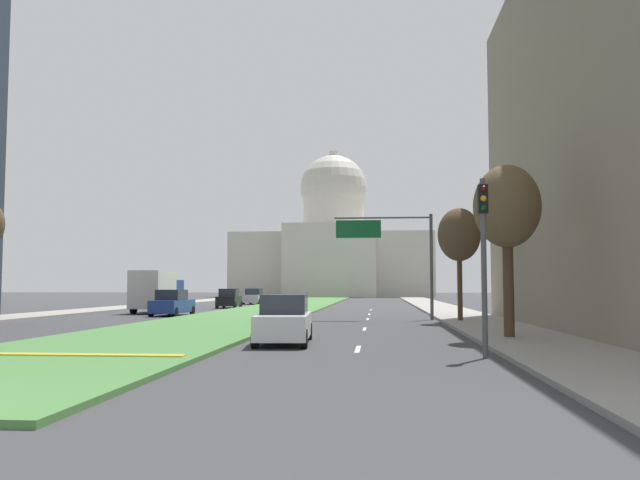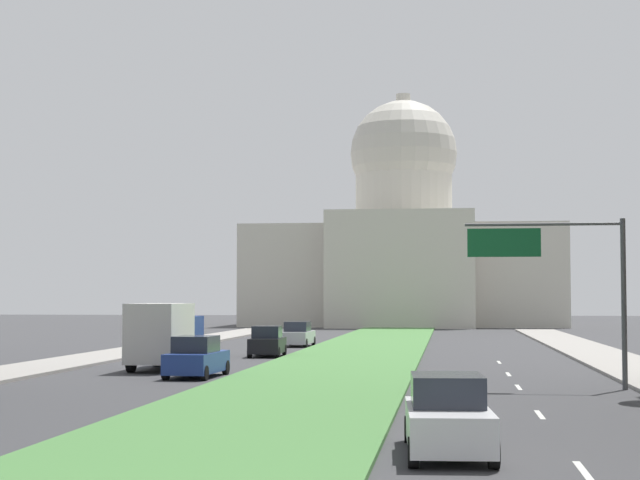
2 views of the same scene
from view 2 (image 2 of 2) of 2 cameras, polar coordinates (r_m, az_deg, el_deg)
The scene contains 12 objects.
ground_plane at distance 70.06m, azimuth 2.51°, elevation -5.99°, with size 266.51×266.51×0.00m, color #3D3D3F.
grass_median at distance 64.03m, azimuth 2.08°, elevation -6.20°, with size 7.86×109.03×0.14m, color #4C8442.
lane_dashes_right at distance 40.51m, azimuth 10.86°, elevation -8.02°, with size 0.16×37.95×0.01m.
sidewalk_left at distance 61.08m, azimuth -12.09°, elevation -6.27°, with size 4.00×109.03×0.15m, color #9E9991.
sidewalk_right at distance 58.43m, azimuth 15.85°, elevation -6.37°, with size 4.00×109.03×0.15m, color #9E9991.
capitol_building at distance 129.79m, azimuth 4.57°, elevation -0.45°, with size 38.29×23.51×28.92m.
overhead_guide_sign at distance 41.15m, azimuth 13.01°, elevation -1.42°, with size 6.06×0.20×6.50m.
sedan_lead_stopped at distance 23.85m, azimuth 6.95°, elevation -9.54°, with size 2.12×4.77×1.76m.
sedan_midblock at distance 46.39m, azimuth -6.72°, elevation -6.39°, with size 2.07×4.57×1.81m.
sedan_distant at distance 62.23m, azimuth -2.88°, elevation -5.57°, with size 2.01×4.17×1.81m.
sedan_far_horizon at distance 74.90m, azimuth -1.21°, elevation -5.17°, with size 2.00×4.61×1.77m.
box_truck_delivery at distance 51.41m, azimuth -8.45°, elevation -5.13°, with size 2.40×6.40×3.20m.
Camera 2 is at (5.49, -9.19, 3.49)m, focal length 58.87 mm.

